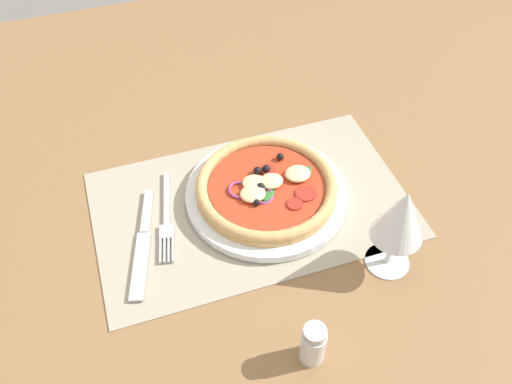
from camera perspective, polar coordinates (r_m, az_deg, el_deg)
ground_plane at (r=85.01cm, az=-0.52°, el=-1.92°), size 190.00×140.00×2.40cm
placemat at (r=83.94cm, az=-0.53°, el=-1.30°), size 48.82×30.05×0.40cm
plate at (r=84.17cm, az=1.11°, el=-0.22°), size 25.63×25.63×1.37cm
pizza at (r=82.85cm, az=1.15°, el=0.60°), size 22.17×22.17×2.63cm
fork at (r=82.51cm, az=-9.57°, el=-2.94°), size 5.22×17.92×0.44cm
knife at (r=80.37cm, az=-12.04°, el=-5.36°), size 7.14×19.67×0.62cm
wine_glass at (r=71.97cm, az=15.29°, el=-2.67°), size 7.20×7.20×14.90cm
pepper_shaker at (r=67.76cm, az=6.14°, el=-15.91°), size 3.20×3.20×6.70cm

